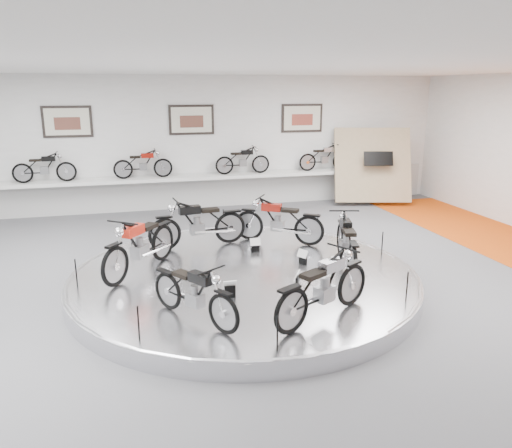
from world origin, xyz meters
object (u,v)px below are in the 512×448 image
object	(u,v)px
shelf	(195,178)
bike_b	(198,223)
bike_d	(194,292)
bike_f	(347,241)
display_platform	(244,279)
bike_a	(279,220)
bike_e	(324,286)
bike_c	(140,244)

from	to	relation	value
shelf	bike_b	distance (m)	4.70
bike_d	bike_f	world-z (taller)	bike_f
display_platform	bike_d	xyz separation A→B (m)	(-1.17, -1.78, 0.60)
bike_a	bike_f	distance (m)	1.95
bike_e	bike_f	xyz separation A→B (m)	(1.28, 2.00, -0.01)
display_platform	bike_b	size ratio (longest dim) A/B	3.53
bike_a	bike_e	world-z (taller)	bike_e
shelf	bike_b	bearing A→B (deg)	-97.27
bike_c	bike_e	world-z (taller)	bike_c
bike_f	display_platform	bearing A→B (deg)	99.56
bike_b	bike_c	size ratio (longest dim) A/B	0.98
bike_d	bike_f	distance (m)	3.51
shelf	bike_f	world-z (taller)	bike_f
bike_e	display_platform	bearing A→B (deg)	78.42
bike_a	bike_e	xyz separation A→B (m)	(-0.49, -3.78, 0.00)
shelf	bike_a	world-z (taller)	bike_a
display_platform	bike_e	distance (m)	2.39
display_platform	shelf	bearing A→B (deg)	90.00
bike_a	bike_d	size ratio (longest dim) A/B	1.13
bike_c	bike_d	size ratio (longest dim) A/B	1.21
bike_a	bike_b	distance (m)	1.76
display_platform	bike_f	xyz separation A→B (m)	(1.96, -0.20, 0.66)
bike_d	display_platform	bearing A→B (deg)	113.21
shelf	bike_e	world-z (taller)	bike_e
bike_b	bike_c	bearing A→B (deg)	38.32
bike_b	bike_d	bearing A→B (deg)	73.66
bike_d	bike_f	xyz separation A→B (m)	(3.13, 1.58, 0.06)
shelf	bike_d	bearing A→B (deg)	-98.16
display_platform	bike_c	size ratio (longest dim) A/B	3.45
display_platform	bike_c	distance (m)	2.03
bike_b	bike_c	distance (m)	1.78
bike_a	bike_b	xyz separation A→B (m)	(-1.75, 0.16, 0.02)
display_platform	bike_d	distance (m)	2.22
display_platform	bike_f	distance (m)	2.07
bike_e	bike_c	bearing A→B (deg)	104.77
bike_b	bike_a	bearing A→B (deg)	167.86
display_platform	bike_c	xyz separation A→B (m)	(-1.85, 0.47, 0.70)
display_platform	bike_d	size ratio (longest dim) A/B	4.18
shelf	bike_c	bearing A→B (deg)	-107.31
bike_b	bike_d	distance (m)	3.57
bike_d	bike_e	size ratio (longest dim) A/B	0.88
bike_e	bike_b	bearing A→B (deg)	79.25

